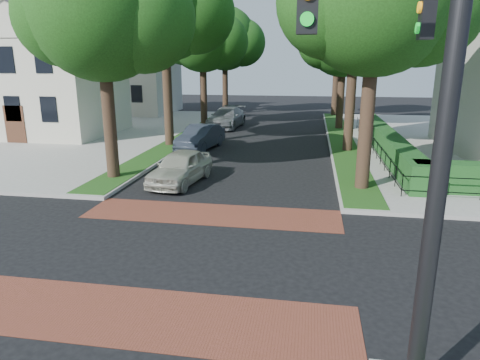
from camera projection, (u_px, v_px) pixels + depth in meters
name	position (u px, v px, depth m)	size (l,w,h in m)	color
ground	(187.00, 252.00, 12.08)	(120.00, 120.00, 0.00)	black
sidewalk_nw	(14.00, 131.00, 33.22)	(30.00, 30.00, 0.15)	gray
crosswalk_far	(212.00, 214.00, 15.13)	(9.00, 2.20, 0.01)	brown
crosswalk_near	(144.00, 316.00, 9.04)	(9.00, 2.20, 0.01)	brown
grass_strip_ne	(341.00, 138.00, 29.35)	(1.60, 29.80, 0.02)	#164112
grass_strip_nw	(189.00, 134.00, 31.06)	(1.60, 29.80, 0.02)	#164112
tree_right_mid	(358.00, 10.00, 23.58)	(8.25, 7.09, 11.22)	black
tree_right_far	(345.00, 39.00, 32.40)	(7.25, 6.23, 9.74)	black
tree_right_back	(339.00, 40.00, 40.87)	(7.50, 6.45, 10.20)	black
tree_left_near	(105.00, 11.00, 17.89)	(7.50, 6.45, 10.20)	black
tree_left_mid	(167.00, 7.00, 25.22)	(8.00, 6.88, 11.48)	black
tree_left_far	(204.00, 37.00, 34.08)	(7.00, 6.02, 9.86)	black
tree_left_back	(226.00, 39.00, 42.58)	(7.75, 6.66, 10.44)	black
hedge_main_road	(386.00, 141.00, 24.93)	(1.00, 18.00, 1.20)	#174219
fence_main_road	(372.00, 143.00, 25.10)	(0.06, 18.00, 0.90)	black
house_left_near	(45.00, 65.00, 30.31)	(10.00, 9.00, 10.14)	beige
house_left_far	(127.00, 64.00, 43.63)	(10.00, 9.00, 10.14)	beige
traffic_signal	(428.00, 99.00, 5.86)	(2.17, 2.00, 8.00)	black
parked_car_front	(180.00, 167.00, 18.86)	(1.72, 4.28, 1.46)	#B0B19F
parked_car_middle	(200.00, 137.00, 26.34)	(1.58, 4.54, 1.50)	#212832
parked_car_rear	(227.00, 118.00, 35.13)	(2.28, 5.61, 1.63)	slate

